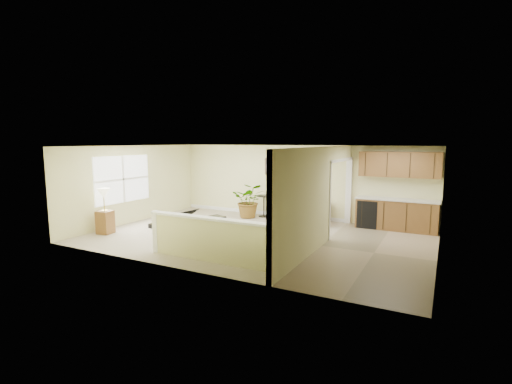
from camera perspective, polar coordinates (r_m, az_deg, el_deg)
The scene contains 20 objects.
floor at distance 10.31m, azimuth 0.08°, elevation -6.98°, with size 9.00×9.00×0.00m, color tan.
back_wall at distance 12.79m, azimuth 6.26°, elevation 1.56°, with size 9.00×0.04×2.50m, color beige.
front_wall at distance 7.56m, azimuth -10.42°, elevation -2.87°, with size 9.00×0.04×2.50m, color beige.
left_wall at distance 12.76m, azimuth -18.19°, elevation 1.20°, with size 0.04×6.00×2.50m, color beige.
right_wall at distance 8.97m, azimuth 26.58°, elevation -1.90°, with size 0.04×6.00×2.50m, color beige.
ceiling at distance 9.97m, azimuth 0.08°, elevation 7.04°, with size 9.00×6.00×0.04m, color white.
kitchen_vinyl at distance 9.35m, azimuth 17.72°, elevation -8.90°, with size 2.70×6.00×0.01m, color tan.
interior_partition at distance 9.63m, azimuth 10.35°, elevation -0.76°, with size 0.18×5.99×2.50m.
pony_half_wall at distance 8.23m, azimuth -6.87°, elevation -7.14°, with size 3.42×0.22×1.00m.
left_window at distance 12.38m, azimuth -19.82°, elevation 1.87°, with size 0.05×2.15×1.45m, color white.
wall_art_left at distance 13.09m, azimuth 2.36°, elevation 3.94°, with size 0.48×0.04×0.58m.
wall_mirror at distance 12.61m, azimuth 7.53°, elevation 3.96°, with size 0.55×0.04×0.55m.
kitchen_cabinets at distance 11.81m, azimuth 20.35°, elevation -1.27°, with size 2.36×0.65×2.33m.
piano at distance 11.74m, azimuth -11.99°, elevation -2.78°, with size 1.63×1.67×1.22m.
piano_bench at distance 10.34m, azimuth -7.09°, elevation -5.41°, with size 0.42×0.84×0.56m, color black.
loveseat at distance 12.23m, azimuth 7.83°, elevation -3.17°, with size 1.56×1.00×0.84m.
accent_table at distance 13.00m, azimuth 1.22°, elevation -1.71°, with size 0.52×0.52×0.75m.
palm_plant at distance 12.80m, azimuth -1.04°, elevation -1.36°, with size 1.33×1.24×1.20m.
small_plant at distance 11.67m, azimuth 10.53°, elevation -4.14°, with size 0.33×0.33×0.57m.
lamp_stand at distance 11.47m, azimuth -22.24°, elevation -3.22°, with size 0.44×0.44×1.31m.
Camera 1 is at (4.57, -8.86, 2.64)m, focal length 26.00 mm.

